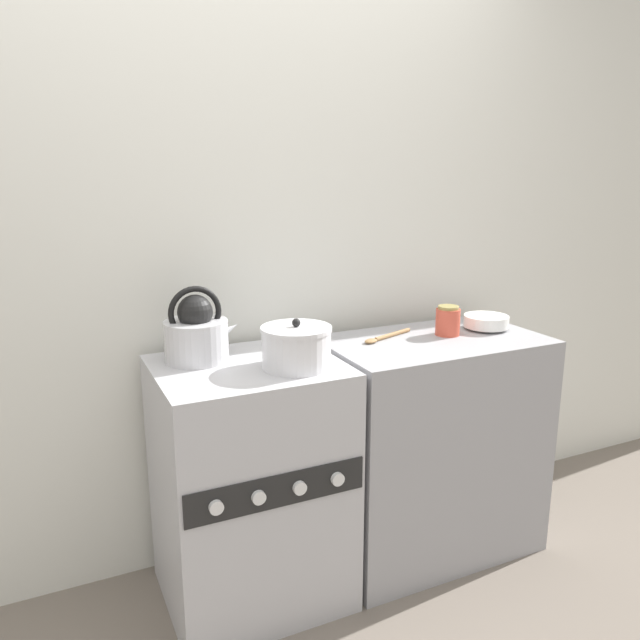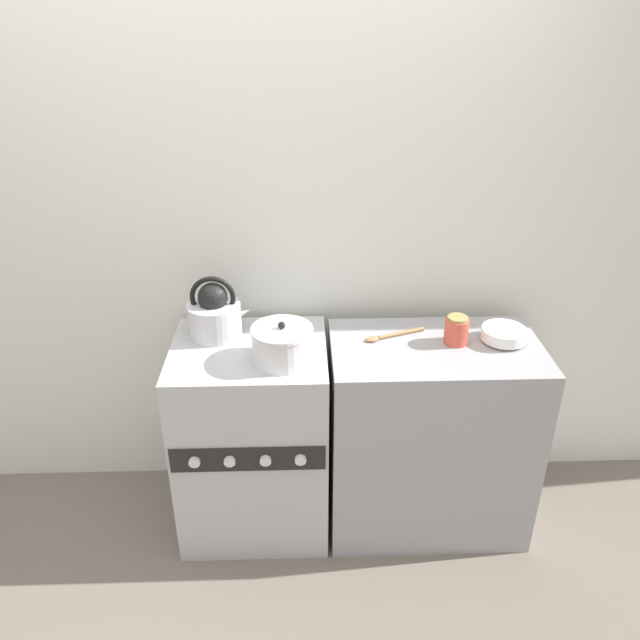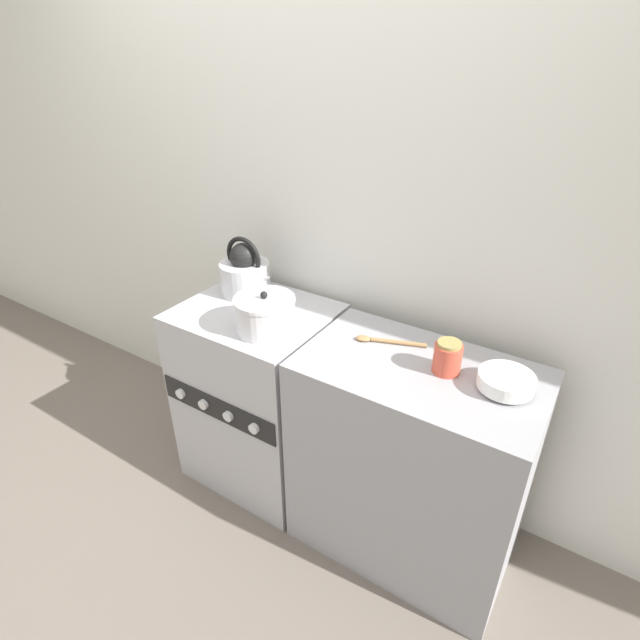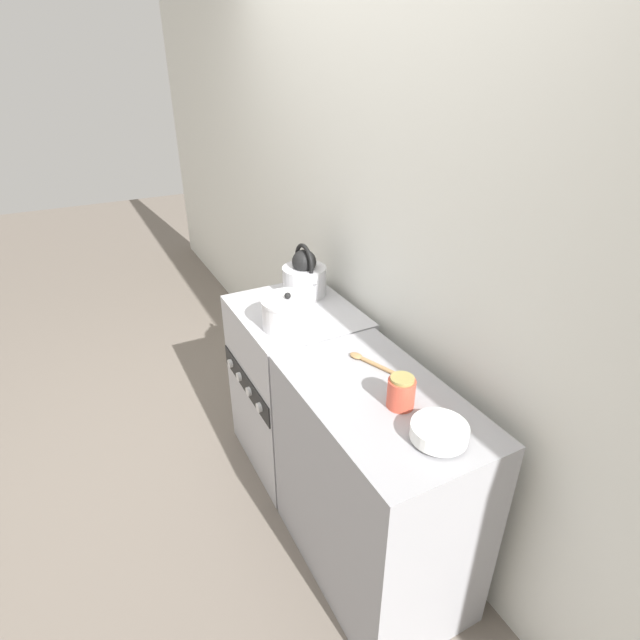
{
  "view_description": "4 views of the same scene",
  "coord_description": "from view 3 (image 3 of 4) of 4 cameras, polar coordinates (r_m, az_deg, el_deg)",
  "views": [
    {
      "loc": [
        -0.63,
        -1.64,
        1.53
      ],
      "look_at": [
        0.28,
        0.28,
        1.0
      ],
      "focal_mm": 35.0,
      "sensor_mm": 36.0,
      "label": 1
    },
    {
      "loc": [
        0.21,
        -1.87,
        2.12
      ],
      "look_at": [
        0.29,
        0.31,
        0.98
      ],
      "focal_mm": 35.0,
      "sensor_mm": 36.0,
      "label": 2
    },
    {
      "loc": [
        1.22,
        -1.12,
        1.87
      ],
      "look_at": [
        0.34,
        0.24,
        0.95
      ],
      "focal_mm": 28.0,
      "sensor_mm": 36.0,
      "label": 3
    },
    {
      "loc": [
        1.9,
        -0.59,
        1.94
      ],
      "look_at": [
        0.26,
        0.27,
        0.95
      ],
      "focal_mm": 28.0,
      "sensor_mm": 36.0,
      "label": 4
    }
  ],
  "objects": [
    {
      "name": "enamel_bowl",
      "position": [
        1.7,
        20.48,
        -6.58
      ],
      "size": [
        0.18,
        0.18,
        0.06
      ],
      "color": "white",
      "rests_on": "counter"
    },
    {
      "name": "kettle",
      "position": [
        2.21,
        -8.55,
        5.38
      ],
      "size": [
        0.27,
        0.22,
        0.26
      ],
      "color": "silver",
      "rests_on": "stove"
    },
    {
      "name": "ground_plane",
      "position": [
        2.49,
        -10.29,
        -19.62
      ],
      "size": [
        12.0,
        12.0,
        0.0
      ],
      "primitive_type": "plane",
      "color": "#70665B"
    },
    {
      "name": "stove",
      "position": [
        2.33,
        -6.87,
        -8.5
      ],
      "size": [
        0.62,
        0.56,
        0.88
      ],
      "color": "#B2B2B7",
      "rests_on": "ground_plane"
    },
    {
      "name": "counter",
      "position": [
        2.03,
        10.21,
        -15.71
      ],
      "size": [
        0.84,
        0.5,
        0.88
      ],
      "color": "#99999E",
      "rests_on": "ground_plane"
    },
    {
      "name": "wooden_spoon",
      "position": [
        1.86,
        7.39,
        -2.37
      ],
      "size": [
        0.25,
        0.11,
        0.02
      ],
      "color": "#A37A4C",
      "rests_on": "counter"
    },
    {
      "name": "wall_back",
      "position": [
        2.2,
        -2.5,
        13.19
      ],
      "size": [
        7.0,
        0.06,
        2.5
      ],
      "color": "silver",
      "rests_on": "ground_plane"
    },
    {
      "name": "cooking_pot",
      "position": [
        1.91,
        -6.3,
        0.66
      ],
      "size": [
        0.23,
        0.23,
        0.17
      ],
      "color": "silver",
      "rests_on": "stove"
    },
    {
      "name": "storage_jar",
      "position": [
        1.72,
        14.37,
        -4.16
      ],
      "size": [
        0.09,
        0.09,
        0.12
      ],
      "color": "#CC4C38",
      "rests_on": "counter"
    }
  ]
}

